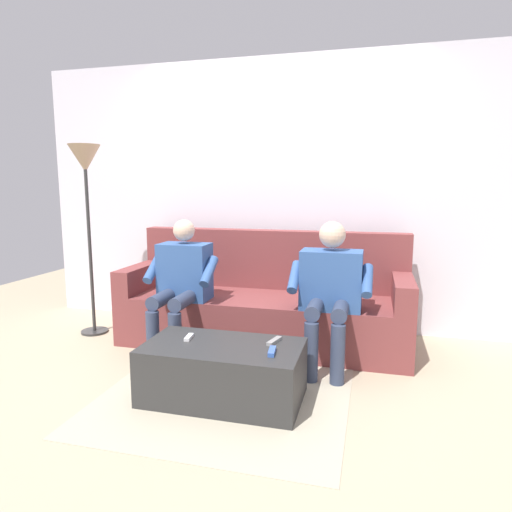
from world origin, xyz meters
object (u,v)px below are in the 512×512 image
Objects in this scene: remote_blue at (272,351)px; floor_lamp at (86,175)px; remote_gray at (274,341)px; remote_white at (189,337)px; person_left_seated at (330,286)px; couch at (265,306)px; person_right_seated at (181,279)px; coffee_table at (223,372)px.

remote_blue is 0.08× the size of floor_lamp.
remote_white is at bearing 111.89° from remote_gray.
couch is at bearing -33.51° from person_left_seated.
person_left_seated is 1.01× the size of person_right_seated.
couch is 1.09m from remote_white.
remote_blue is (0.26, 0.79, -0.24)m from person_left_seated.
remote_blue reaches higher than coffee_table.
person_left_seated is 7.27× the size of remote_gray.
couch reaches higher than coffee_table.
floor_lamp is at bearing -30.70° from coffee_table.
couch is 1.94m from floor_lamp.
couch is 2.22× the size of person_left_seated.
coffee_table is 1.01m from person_right_seated.
remote_gray is at bearing 156.47° from floor_lamp.
person_left_seated is (-0.59, -0.72, 0.43)m from coffee_table.
person_left_seated is at bearing -129.29° from coffee_table.
remote_white is at bearing 146.25° from floor_lamp.
remote_blue is 2.40m from floor_lamp.
couch is at bearing -90.00° from coffee_table.
floor_lamp reaches higher than person_right_seated.
remote_blue is at bearing 71.70° from person_left_seated.
floor_lamp is (1.32, -0.89, 1.06)m from remote_white.
person_left_seated is 0.64× the size of floor_lamp.
couch is at bearing 9.12° from remote_blue.
remote_white is 0.59m from remote_blue.
remote_gray is (-0.55, -0.07, 0.00)m from remote_white.
coffee_table is 6.64× the size of remote_gray.
remote_white is at bearing 72.28° from remote_blue.
remote_blue is (-0.58, 0.11, 0.00)m from remote_white.
remote_white is (0.25, 1.06, 0.06)m from couch.
person_left_seated reaches higher than remote_gray.
person_right_seated reaches higher than remote_blue.
person_right_seated reaches higher than remote_white.
couch is 0.77m from person_right_seated.
remote_blue is 0.90× the size of remote_gray.
coffee_table is 8.54× the size of remote_white.
coffee_table is 0.39m from remote_blue.
remote_gray is at bearing -89.48° from remote_white.
person_right_seated is (0.59, 0.41, 0.29)m from couch.
floor_lamp is at bearing 49.73° from remote_white.
remote_gray is (-0.30, -0.12, 0.19)m from coffee_table.
person_right_seated is 1.22m from remote_blue.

